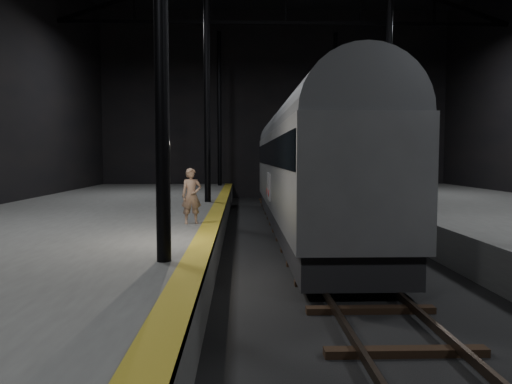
{
  "coord_description": "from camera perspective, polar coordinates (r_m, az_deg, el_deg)",
  "views": [
    {
      "loc": [
        -2.4,
        -13.0,
        2.9
      ],
      "look_at": [
        -2.02,
        -0.35,
        2.0
      ],
      "focal_mm": 35.0,
      "sensor_mm": 36.0,
      "label": 1
    }
  ],
  "objects": [
    {
      "name": "ground",
      "position": [
        13.53,
        8.61,
        -8.35
      ],
      "size": [
        44.0,
        44.0,
        0.0
      ],
      "primitive_type": "plane",
      "color": "black",
      "rests_on": "ground"
    },
    {
      "name": "platform_left",
      "position": [
        14.17,
        -22.94,
        -6.01
      ],
      "size": [
        9.0,
        43.8,
        1.0
      ],
      "primitive_type": "cube",
      "color": "#4C4C4A",
      "rests_on": "ground"
    },
    {
      "name": "tactile_strip",
      "position": [
        13.17,
        -5.44,
        -4.23
      ],
      "size": [
        0.5,
        43.8,
        0.01
      ],
      "primitive_type": "cube",
      "color": "olive",
      "rests_on": "platform_left"
    },
    {
      "name": "track",
      "position": [
        13.52,
        8.61,
        -8.07
      ],
      "size": [
        2.4,
        43.0,
        0.24
      ],
      "color": "#3F3328",
      "rests_on": "ground"
    },
    {
      "name": "train",
      "position": [
        18.79,
        5.61,
        3.65
      ],
      "size": [
        2.79,
        18.59,
        4.97
      ],
      "color": "#919398",
      "rests_on": "ground"
    },
    {
      "name": "woman",
      "position": [
        14.22,
        -7.39,
        -0.45
      ],
      "size": [
        0.65,
        0.51,
        1.58
      ],
      "primitive_type": "imported",
      "rotation": [
        0.0,
        0.0,
        0.26
      ],
      "color": "#8E6D57",
      "rests_on": "platform_left"
    }
  ]
}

